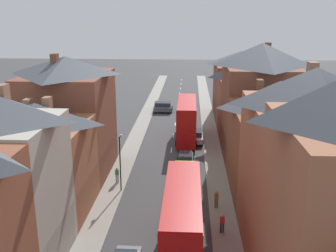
{
  "coord_description": "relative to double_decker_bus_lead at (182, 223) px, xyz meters",
  "views": [
    {
      "loc": [
        2.18,
        -16.18,
        16.43
      ],
      "look_at": [
        -0.69,
        34.38,
        1.87
      ],
      "focal_mm": 42.0,
      "sensor_mm": 36.0,
      "label": 1
    }
  ],
  "objects": [
    {
      "name": "car_parked_left_b",
      "position": [
        -4.89,
        42.76,
        -1.98
      ],
      "size": [
        1.9,
        4.21,
        1.67
      ],
      "color": "#4C515B",
      "rests_on": "ground"
    },
    {
      "name": "delivery_van",
      "position": [
        0.01,
        10.16,
        -1.48
      ],
      "size": [
        2.2,
        5.2,
        2.41
      ],
      "color": "yellow",
      "rests_on": "ground"
    },
    {
      "name": "terrace_row_right",
      "position": [
        8.39,
        11.61,
        3.25
      ],
      "size": [
        8.0,
        64.66,
        14.74
      ],
      "color": "#935138",
      "rests_on": "ground"
    },
    {
      "name": "car_near_silver",
      "position": [
        0.01,
        17.17,
        -2.0
      ],
      "size": [
        1.9,
        4.11,
        1.62
      ],
      "color": "#144728",
      "rests_on": "ground"
    },
    {
      "name": "car_parked_left_a",
      "position": [
        -3.59,
        42.69,
        -1.98
      ],
      "size": [
        1.9,
        4.03,
        1.66
      ],
      "color": "#4C515B",
      "rests_on": "ground"
    },
    {
      "name": "car_parked_right_a",
      "position": [
        1.31,
        26.1,
        -2.01
      ],
      "size": [
        1.9,
        4.38,
        1.6
      ],
      "color": "silver",
      "rests_on": "ground"
    },
    {
      "name": "street_lamp",
      "position": [
        -6.04,
        10.64,
        0.43
      ],
      "size": [
        0.2,
        1.12,
        5.5
      ],
      "color": "black",
      "rests_on": "ground"
    },
    {
      "name": "double_decker_bus_mid_street",
      "position": [
        0.0,
        26.99,
        0.0
      ],
      "size": [
        2.74,
        10.8,
        5.3
      ],
      "color": "red",
      "rests_on": "ground"
    },
    {
      "name": "pavement_right",
      "position": [
        3.31,
        30.57,
        -2.75
      ],
      "size": [
        2.2,
        104.0,
        0.14
      ],
      "primitive_type": "cube",
      "color": "gray",
      "rests_on": "ground"
    },
    {
      "name": "pedestrian_mid_right",
      "position": [
        -6.72,
        12.21,
        -1.78
      ],
      "size": [
        0.36,
        0.22,
        1.61
      ],
      "color": "gray",
      "rests_on": "pavement_left"
    },
    {
      "name": "pavement_left",
      "position": [
        -6.89,
        30.57,
        -2.75
      ],
      "size": [
        2.2,
        104.0,
        0.14
      ],
      "primitive_type": "cube",
      "color": "gray",
      "rests_on": "ground"
    },
    {
      "name": "pedestrian_near_right",
      "position": [
        3.02,
        3.4,
        -1.78
      ],
      "size": [
        0.36,
        0.22,
        1.61
      ],
      "color": "#23232D",
      "rests_on": "pavement_right"
    },
    {
      "name": "centre_line_dashes",
      "position": [
        -1.79,
        28.57,
        -2.81
      ],
      "size": [
        0.14,
        97.8,
        0.01
      ],
      "color": "silver",
      "rests_on": "ground"
    },
    {
      "name": "pedestrian_mid_left",
      "position": [
        2.83,
        7.49,
        -1.78
      ],
      "size": [
        0.36,
        0.22,
        1.61
      ],
      "color": "brown",
      "rests_on": "pavement_right"
    },
    {
      "name": "double_decker_bus_lead",
      "position": [
        0.0,
        0.0,
        0.0
      ],
      "size": [
        2.74,
        10.8,
        5.3
      ],
      "color": "#B70F0F",
      "rests_on": "ground"
    }
  ]
}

